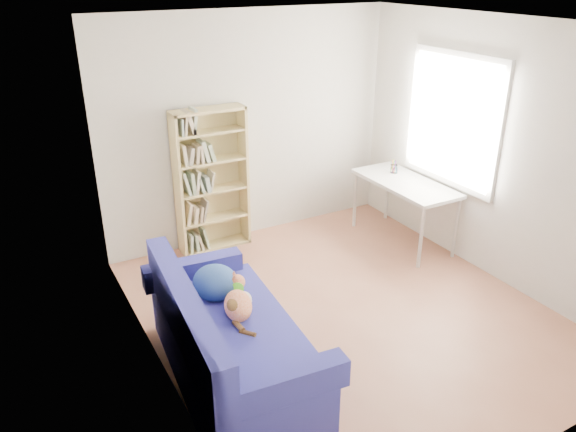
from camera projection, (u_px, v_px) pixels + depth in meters
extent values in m
plane|color=#965B43|center=(344.00, 311.00, 5.33)|extent=(4.00, 4.00, 0.00)
cube|color=silver|center=(250.00, 128.00, 6.39)|extent=(3.50, 0.04, 2.60)
cube|color=silver|center=(551.00, 293.00, 3.20)|extent=(3.50, 0.04, 2.60)
cube|color=silver|center=(150.00, 225.00, 4.03)|extent=(0.04, 4.00, 2.60)
cube|color=silver|center=(496.00, 153.00, 5.57)|extent=(0.04, 4.00, 2.60)
cube|color=white|center=(358.00, 24.00, 4.26)|extent=(3.50, 4.00, 0.04)
cube|color=white|center=(454.00, 120.00, 5.97)|extent=(0.01, 1.20, 1.30)
cube|color=navy|center=(233.00, 354.00, 4.39)|extent=(1.02, 1.91, 0.46)
cube|color=navy|center=(186.00, 318.00, 4.04)|extent=(0.31, 1.85, 0.45)
cube|color=navy|center=(193.00, 270.00, 4.92)|extent=(0.88, 0.23, 0.20)
cube|color=navy|center=(285.00, 384.00, 3.58)|extent=(0.88, 0.23, 0.20)
cube|color=navy|center=(235.00, 326.00, 4.29)|extent=(0.99, 1.76, 0.05)
ellipsoid|color=#2A4A87|center=(215.00, 283.00, 4.65)|extent=(0.37, 0.41, 0.28)
ellipsoid|color=#C23D16|center=(238.00, 305.00, 4.37)|extent=(0.33, 0.44, 0.16)
ellipsoid|color=silver|center=(239.00, 299.00, 4.49)|extent=(0.18, 0.20, 0.10)
ellipsoid|color=#38240F|center=(237.00, 305.00, 4.30)|extent=(0.18, 0.23, 0.08)
sphere|color=#C23D16|center=(226.00, 284.00, 4.58)|extent=(0.14, 0.14, 0.14)
cone|color=#C23D16|center=(222.00, 276.00, 4.58)|extent=(0.07, 0.07, 0.07)
cone|color=#C23D16|center=(225.00, 279.00, 4.52)|extent=(0.07, 0.07, 0.07)
cylinder|color=green|center=(229.00, 290.00, 4.53)|extent=(0.12, 0.07, 0.11)
cylinder|color=#38240F|center=(248.00, 324.00, 4.19)|extent=(0.04, 0.15, 0.05)
cube|color=tan|center=(178.00, 187.00, 6.06)|extent=(0.03, 0.25, 1.62)
cube|color=tan|center=(244.00, 175.00, 6.40)|extent=(0.03, 0.25, 1.62)
cube|color=tan|center=(207.00, 110.00, 5.90)|extent=(0.81, 0.25, 0.03)
cube|color=tan|center=(215.00, 245.00, 6.56)|extent=(0.81, 0.25, 0.03)
cube|color=tan|center=(208.00, 178.00, 6.32)|extent=(0.81, 0.02, 1.62)
cube|color=white|center=(405.00, 183.00, 6.40)|extent=(0.60, 1.31, 0.04)
cylinder|color=silver|center=(387.00, 192.00, 7.14)|extent=(0.04, 0.04, 0.71)
cylinder|color=silver|center=(456.00, 228.00, 6.18)|extent=(0.04, 0.04, 0.71)
cylinder|color=silver|center=(355.00, 200.00, 6.92)|extent=(0.04, 0.04, 0.71)
cylinder|color=silver|center=(421.00, 238.00, 5.96)|extent=(0.04, 0.04, 0.71)
cylinder|color=white|center=(394.00, 169.00, 6.64)|extent=(0.09, 0.09, 0.10)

